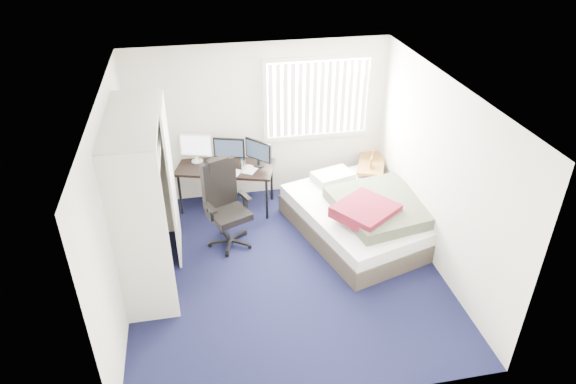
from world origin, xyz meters
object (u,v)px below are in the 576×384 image
at_px(desk, 226,164).
at_px(office_chair, 226,212).
at_px(nightstand, 371,166).
at_px(bed, 363,216).

relative_size(desk, office_chair, 1.26).
xyz_separation_m(office_chair, nightstand, (2.45, 0.92, 0.01)).
height_order(office_chair, bed, office_chair).
height_order(desk, office_chair, office_chair).
bearing_deg(desk, nightstand, -0.84).
bearing_deg(office_chair, nightstand, 20.59).
bearing_deg(nightstand, office_chair, -159.41).
relative_size(desk, bed, 0.63).
bearing_deg(office_chair, desk, 84.15).
bearing_deg(bed, office_chair, 174.93).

